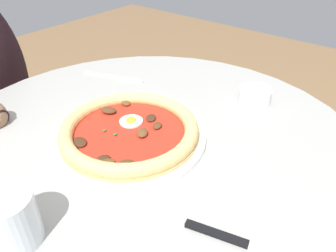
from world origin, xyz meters
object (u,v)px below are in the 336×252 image
dining_table (149,200)px  ramekin_capers (255,95)px  water_glass (12,222)px  pizza_on_plate (129,132)px  steak_knife (239,242)px  fork_utensil (113,77)px

dining_table → ramekin_capers: 0.36m
dining_table → water_glass: 0.36m
pizza_on_plate → water_glass: (0.28, 0.04, 0.02)m
ramekin_capers → steak_knife: bearing=23.8°
steak_knife → dining_table: bearing=-110.4°
dining_table → ramekin_capers: ramekin_capers is taller
pizza_on_plate → dining_table: bearing=118.4°
steak_knife → fork_utensil: (-0.26, -0.54, -0.00)m
ramekin_capers → fork_utensil: (0.12, -0.37, -0.02)m
pizza_on_plate → ramekin_capers: pizza_on_plate is taller
dining_table → fork_utensil: (-0.16, -0.27, 0.17)m
pizza_on_plate → steak_knife: bearing=74.4°
ramekin_capers → fork_utensil: ramekin_capers is taller
dining_table → ramekin_capers: bearing=160.7°
water_glass → ramekin_capers: (-0.57, 0.08, -0.02)m
dining_table → water_glass: water_glass is taller
water_glass → fork_utensil: water_glass is taller
fork_utensil → ramekin_capers: bearing=108.1°
ramekin_capers → pizza_on_plate: bearing=-23.3°
water_glass → fork_utensil: size_ratio=0.47×
water_glass → steak_knife: size_ratio=0.36×
fork_utensil → steak_knife: bearing=64.0°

